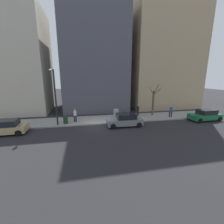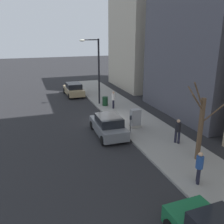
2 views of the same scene
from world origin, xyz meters
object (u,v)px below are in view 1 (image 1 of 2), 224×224
(parked_car_tan, at_px, (5,127))
(utility_box, at_px, (116,115))
(parking_meter, at_px, (125,115))
(pedestrian_midblock, at_px, (138,110))
(parked_car_grey, at_px, (125,120))
(trash_bin, at_px, (66,120))
(streetlamp, at_px, (55,93))
(pedestrian_near_meter, at_px, (171,111))
(office_tower_left, at_px, (159,39))
(office_block_center, at_px, (94,63))
(parked_car_green, at_px, (205,115))
(office_tower_right, at_px, (16,62))
(bare_tree, at_px, (153,102))
(pedestrian_far_corner, at_px, (75,115))

(parked_car_tan, relative_size, utility_box, 2.96)
(parking_meter, relative_size, pedestrian_midblock, 0.81)
(parked_car_grey, height_order, trash_bin, parked_car_grey)
(streetlamp, xyz_separation_m, pedestrian_near_meter, (0.78, -15.43, -2.93))
(office_tower_left, relative_size, office_block_center, 1.57)
(pedestrian_near_meter, bearing_deg, parked_car_grey, -131.15)
(parking_meter, distance_m, pedestrian_midblock, 3.46)
(parked_car_green, distance_m, office_tower_right, 29.66)
(parked_car_grey, xyz_separation_m, office_tower_right, (11.38, 15.07, 7.34))
(office_tower_left, height_order, office_block_center, office_tower_left)
(parked_car_grey, bearing_deg, office_tower_left, -37.96)
(pedestrian_near_meter, distance_m, office_tower_right, 25.34)
(parked_car_tan, relative_size, office_tower_left, 0.16)
(utility_box, height_order, trash_bin, utility_box)
(office_tower_left, xyz_separation_m, office_block_center, (-0.86, 12.98, -4.76))
(bare_tree, bearing_deg, pedestrian_near_meter, -126.36)
(parked_car_green, height_order, pedestrian_midblock, pedestrian_midblock)
(parked_car_green, relative_size, parking_meter, 3.16)
(trash_bin, xyz_separation_m, office_tower_left, (10.83, -17.52, 12.44))
(trash_bin, height_order, office_block_center, office_block_center)
(pedestrian_far_corner, xyz_separation_m, office_tower_right, (8.91, 9.15, 6.99))
(streetlamp, bearing_deg, pedestrian_far_corner, -61.81)
(parked_car_tan, relative_size, streetlamp, 0.65)
(pedestrian_far_corner, bearing_deg, office_block_center, -80.48)
(utility_box, relative_size, pedestrian_midblock, 0.86)
(parked_car_tan, relative_size, office_tower_right, 0.26)
(parked_car_tan, xyz_separation_m, parking_meter, (1.65, -13.35, 0.24))
(bare_tree, bearing_deg, parked_car_tan, 101.67)
(pedestrian_midblock, relative_size, office_block_center, 0.10)
(office_block_center, bearing_deg, pedestrian_near_meter, -134.46)
(parked_car_grey, height_order, parking_meter, parked_car_grey)
(office_tower_left, bearing_deg, office_block_center, 93.79)
(utility_box, height_order, streetlamp, streetlamp)
(trash_bin, bearing_deg, pedestrian_far_corner, -67.44)
(utility_box, relative_size, pedestrian_near_meter, 0.86)
(bare_tree, bearing_deg, trash_bin, 97.66)
(parked_car_green, height_order, pedestrian_far_corner, pedestrian_far_corner)
(parked_car_green, relative_size, office_tower_right, 0.26)
(parking_meter, xyz_separation_m, trash_bin, (0.45, 7.55, -0.38))
(utility_box, bearing_deg, parking_meter, -129.57)
(office_tower_left, bearing_deg, parked_car_tan, 119.01)
(pedestrian_midblock, height_order, office_tower_left, office_tower_left)
(streetlamp, distance_m, office_tower_right, 12.93)
(parked_car_green, xyz_separation_m, pedestrian_far_corner, (2.38, 17.27, 0.35))
(pedestrian_midblock, relative_size, pedestrian_far_corner, 1.00)
(parked_car_grey, bearing_deg, bare_tree, -54.64)
(bare_tree, xyz_separation_m, pedestrian_midblock, (0.14, 2.32, -1.11))
(utility_box, bearing_deg, bare_tree, -77.89)
(pedestrian_midblock, bearing_deg, pedestrian_far_corner, 159.78)
(office_tower_left, xyz_separation_m, office_tower_right, (-1.45, 25.52, -4.96))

